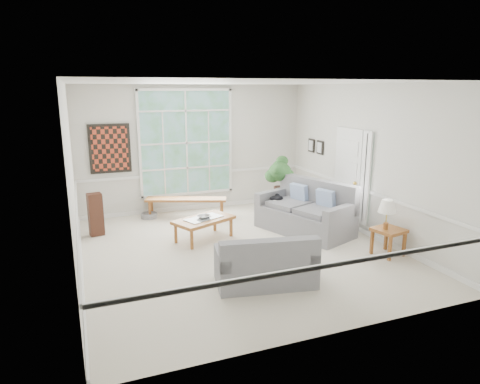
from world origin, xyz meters
name	(u,v)px	position (x,y,z in m)	size (l,w,h in m)	color
floor	(239,250)	(0.00, 0.00, -0.01)	(5.50, 6.00, 0.01)	beige
ceiling	(239,83)	(0.00, 0.00, 3.00)	(5.50, 6.00, 0.02)	white
wall_back	(194,149)	(0.00, 3.00, 1.50)	(5.50, 0.02, 3.00)	silver
wall_front	(333,216)	(0.00, -3.00, 1.50)	(5.50, 0.02, 3.00)	silver
wall_left	(72,182)	(-2.75, 0.00, 1.50)	(0.02, 6.00, 3.00)	silver
wall_right	(368,161)	(2.75, 0.00, 1.50)	(0.02, 6.00, 3.00)	silver
window_back	(186,143)	(-0.20, 2.96, 1.65)	(2.30, 0.08, 2.40)	white
entry_door	(347,178)	(2.71, 0.60, 1.05)	(0.08, 0.90, 2.10)	white
door_sidelight	(366,179)	(2.71, -0.03, 1.15)	(0.08, 0.26, 1.90)	white
wall_art	(110,149)	(-1.95, 2.95, 1.60)	(0.90, 0.06, 1.10)	maroon
wall_frame_near	(320,148)	(2.71, 1.75, 1.55)	(0.04, 0.26, 0.32)	black
wall_frame_far	(311,145)	(2.71, 2.15, 1.55)	(0.04, 0.26, 0.32)	black
loveseat_right	(305,207)	(1.63, 0.48, 0.53)	(1.01, 1.95, 1.05)	slate
loveseat_front	(265,259)	(-0.12, -1.43, 0.40)	(1.48, 0.76, 0.80)	slate
coffee_table	(204,229)	(-0.44, 0.78, 0.22)	(1.16, 0.63, 0.43)	brown
pewter_bowl	(204,216)	(-0.43, 0.78, 0.47)	(0.31, 0.31, 0.08)	#9A9BA0
window_bench	(186,207)	(-0.38, 2.43, 0.22)	(1.85, 0.36, 0.43)	brown
end_table	(276,207)	(1.56, 1.65, 0.24)	(0.49, 0.49, 0.49)	brown
houseplant	(280,176)	(1.61, 1.61, 0.96)	(0.55, 0.55, 0.95)	#285525
side_table	(388,242)	(2.40, -1.17, 0.25)	(0.48, 0.48, 0.49)	brown
table_lamp	(387,215)	(2.32, -1.17, 0.76)	(0.31, 0.31, 0.53)	white
pet_bed	(149,215)	(-1.21, 2.63, 0.06)	(0.39, 0.39, 0.12)	gray
floor_speaker	(95,214)	(-2.40, 1.82, 0.44)	(0.27, 0.21, 0.87)	#3C1E14
cat	(277,198)	(1.28, 1.08, 0.61)	(0.30, 0.21, 0.14)	black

